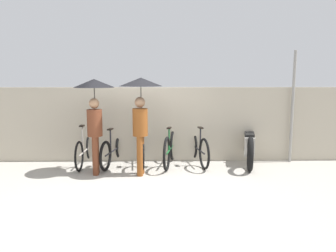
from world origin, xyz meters
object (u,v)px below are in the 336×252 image
motorcycle (249,146)px  parked_bicycle_0 (85,150)px  parked_bicycle_1 (114,150)px  parked_bicycle_4 (198,148)px  pedestrian_leading (94,103)px  pedestrian_center (141,101)px  parked_bicycle_3 (170,149)px  parked_bicycle_2 (142,149)px

motorcycle → parked_bicycle_0: bearing=103.6°
parked_bicycle_1 → motorcycle: size_ratio=0.83×
parked_bicycle_0 → parked_bicycle_1: parked_bicycle_0 is taller
parked_bicycle_4 → pedestrian_leading: 2.68m
parked_bicycle_0 → pedestrian_center: pedestrian_center is taller
parked_bicycle_3 → motorcycle: (1.91, 0.11, 0.03)m
parked_bicycle_2 → pedestrian_leading: (-0.95, -0.65, 1.15)m
parked_bicycle_2 → parked_bicycle_1: bearing=81.0°
motorcycle → parked_bicycle_3: bearing=106.0°
parked_bicycle_2 → motorcycle: bearing=-93.4°
parked_bicycle_1 → parked_bicycle_4: parked_bicycle_1 is taller
parked_bicycle_2 → motorcycle: parked_bicycle_2 is taller
parked_bicycle_3 → parked_bicycle_0: bearing=99.0°
parked_bicycle_1 → pedestrian_center: 1.61m
parked_bicycle_3 → pedestrian_leading: bearing=121.1°
pedestrian_leading → motorcycle: 3.79m
parked_bicycle_0 → parked_bicycle_4: bearing=-88.3°
pedestrian_center → parked_bicycle_4: bearing=37.6°
pedestrian_center → motorcycle: bearing=24.0°
parked_bicycle_4 → pedestrian_leading: size_ratio=0.83×
parked_bicycle_3 → pedestrian_leading: pedestrian_leading is taller
parked_bicycle_1 → pedestrian_center: pedestrian_center is taller
parked_bicycle_2 → pedestrian_center: bearing=177.3°
parked_bicycle_2 → pedestrian_center: (0.03, -0.72, 1.19)m
parked_bicycle_0 → parked_bicycle_1: (0.68, 0.02, -0.01)m
parked_bicycle_3 → pedestrian_center: 1.52m
parked_bicycle_1 → parked_bicycle_3: bearing=-82.2°
parked_bicycle_0 → pedestrian_center: 1.99m
parked_bicycle_1 → parked_bicycle_2: (0.67, -0.04, 0.04)m
parked_bicycle_4 → motorcycle: parked_bicycle_4 is taller
parked_bicycle_1 → pedestrian_leading: 1.40m
parked_bicycle_2 → pedestrian_leading: 1.63m
parked_bicycle_2 → parked_bicycle_3: parked_bicycle_3 is taller
parked_bicycle_2 → parked_bicycle_3: size_ratio=1.02×
parked_bicycle_1 → parked_bicycle_4: size_ratio=1.04×
parked_bicycle_1 → pedestrian_leading: bearing=168.7°
motorcycle → parked_bicycle_1: bearing=103.4°
parked_bicycle_2 → pedestrian_center: 1.39m
parked_bicycle_4 → motorcycle: bearing=-99.4°
parked_bicycle_1 → parked_bicycle_3: 1.36m
parked_bicycle_1 → parked_bicycle_2: parked_bicycle_1 is taller
parked_bicycle_0 → motorcycle: 3.94m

